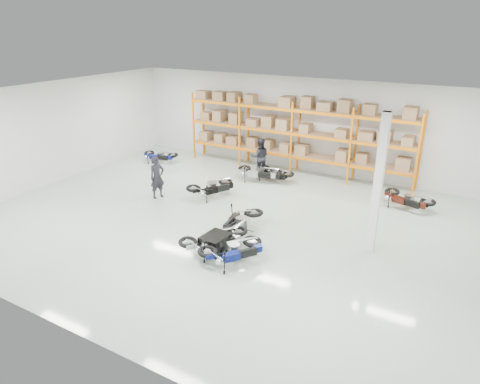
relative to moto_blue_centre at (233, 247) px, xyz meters
The scene contains 14 objects.
room 3.41m from the moto_blue_centre, 126.34° to the left, with size 18.00×18.00×18.00m.
pallet_rack 9.16m from the moto_blue_centre, 101.21° to the left, with size 11.28×0.98×3.62m.
structural_column 4.80m from the moto_blue_centre, 39.83° to the left, with size 0.25×0.25×4.50m, color white.
moto_blue_centre is the anchor object (origin of this frame).
moto_silver_left 0.93m from the moto_blue_centre, 165.81° to the left, with size 0.80×1.79×1.09m, color #ACAFB3, non-canonical shape.
moto_black_far_left 5.42m from the moto_blue_centre, 129.83° to the left, with size 0.81×1.83×1.12m, color black, non-canonical shape.
moto_touring_right 1.98m from the moto_blue_centre, 113.30° to the left, with size 0.84×1.90×1.16m, color black, non-canonical shape.
trailer 0.84m from the moto_blue_centre, 164.14° to the left, with size 0.80×1.53×0.63m.
moto_back_a 10.81m from the moto_blue_centre, 141.34° to the left, with size 0.72×1.63×1.00m, color navy, non-canonical shape.
moto_back_b 7.33m from the moto_blue_centre, 111.25° to the left, with size 0.81×1.81×1.11m, color #9EA3A7, non-canonical shape.
moto_back_c 7.51m from the moto_blue_centre, 106.07° to the left, with size 0.74×1.66×1.01m, color black, non-canonical shape.
moto_back_d 7.90m from the moto_blue_centre, 60.70° to the left, with size 0.79×1.77×1.08m, color #40140C, non-canonical shape.
person_left 6.19m from the moto_blue_centre, 151.06° to the left, with size 0.65×0.43×1.78m, color black.
person_back 8.20m from the moto_blue_centre, 111.43° to the left, with size 0.88×0.69×1.81m, color black.
Camera 1 is at (7.55, -12.18, 6.89)m, focal length 32.00 mm.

